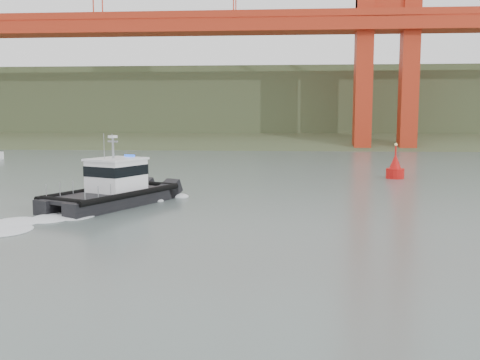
{
  "coord_description": "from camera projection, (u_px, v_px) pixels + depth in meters",
  "views": [
    {
      "loc": [
        3.28,
        -23.06,
        6.14
      ],
      "look_at": [
        0.96,
        8.0,
        2.4
      ],
      "focal_mm": 40.0,
      "sensor_mm": 36.0,
      "label": 1
    }
  ],
  "objects": [
    {
      "name": "ground",
      "position": [
        205.0,
        255.0,
        23.8
      ],
      "size": [
        400.0,
        400.0,
        0.0
      ],
      "primitive_type": "plane",
      "color": "#566662",
      "rests_on": "ground"
    },
    {
      "name": "headlands",
      "position": [
        268.0,
        113.0,
        147.22
      ],
      "size": [
        500.0,
        105.36,
        27.12
      ],
      "color": "#354427",
      "rests_on": "ground"
    },
    {
      "name": "patrol_boat",
      "position": [
        114.0,
        187.0,
        36.84
      ],
      "size": [
        7.71,
        10.89,
        4.99
      ],
      "rotation": [
        0.0,
        0.0,
        -0.43
      ],
      "color": "black",
      "rests_on": "ground"
    },
    {
      "name": "nav_buoy",
      "position": [
        395.0,
        169.0,
        52.69
      ],
      "size": [
        1.78,
        1.78,
        3.7
      ],
      "color": "red",
      "rests_on": "ground"
    }
  ]
}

